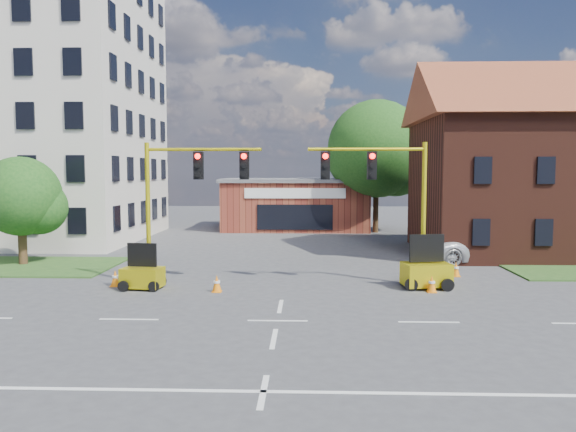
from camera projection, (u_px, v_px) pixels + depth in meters
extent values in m
plane|color=#414143|center=(277.00, 321.00, 18.65)|extent=(120.00, 120.00, 0.00)
cube|color=beige|center=(17.00, 101.00, 40.45)|extent=(18.00, 15.00, 20.00)
cube|color=maroon|center=(296.00, 205.00, 48.37)|extent=(12.00, 8.00, 4.00)
cube|color=slate|center=(296.00, 180.00, 48.20)|extent=(12.40, 8.40, 0.30)
cube|color=white|center=(295.00, 193.00, 44.24)|extent=(8.00, 0.10, 0.80)
cube|color=black|center=(295.00, 217.00, 44.39)|extent=(6.00, 0.10, 2.00)
cylinder|color=#3E2916|center=(376.00, 203.00, 45.13)|extent=(0.44, 0.44, 4.77)
sphere|color=#1A4A16|center=(377.00, 149.00, 44.78)|extent=(7.82, 7.82, 7.82)
sphere|color=#1A4A16|center=(395.00, 163.00, 45.11)|extent=(5.47, 5.47, 5.47)
cylinder|color=#3E2916|center=(23.00, 241.00, 29.49)|extent=(0.44, 0.44, 2.59)
sphere|color=#1A4A16|center=(21.00, 196.00, 29.30)|extent=(4.14, 4.14, 4.14)
sphere|color=#1A4A16|center=(40.00, 207.00, 29.61)|extent=(2.90, 2.90, 2.90)
cube|color=#9A9A95|center=(149.00, 280.00, 24.82)|extent=(0.60, 0.60, 0.30)
cylinder|color=yellow|center=(148.00, 214.00, 24.58)|extent=(0.20, 0.20, 6.20)
cylinder|color=yellow|center=(204.00, 149.00, 24.27)|extent=(5.00, 0.14, 0.14)
cube|color=black|center=(198.00, 166.00, 24.34)|extent=(0.40, 0.32, 1.20)
cube|color=black|center=(244.00, 166.00, 24.27)|extent=(0.40, 0.32, 1.20)
sphere|color=#FF0C07|center=(198.00, 156.00, 24.12)|extent=(0.24, 0.24, 0.24)
cube|color=#9A9A95|center=(422.00, 282.00, 24.41)|extent=(0.60, 0.60, 0.30)
cylinder|color=yellow|center=(424.00, 214.00, 24.17)|extent=(0.20, 0.20, 6.20)
cylinder|color=yellow|center=(366.00, 149.00, 24.03)|extent=(5.00, 0.14, 0.14)
cube|color=black|center=(372.00, 166.00, 24.08)|extent=(0.40, 0.32, 1.20)
cube|color=black|center=(325.00, 166.00, 24.15)|extent=(0.40, 0.32, 1.20)
sphere|color=#FF0C07|center=(372.00, 156.00, 23.87)|extent=(0.24, 0.24, 0.24)
cube|color=yellow|center=(142.00, 277.00, 23.65)|extent=(1.76, 1.30, 0.82)
cube|color=black|center=(142.00, 255.00, 23.58)|extent=(1.27, 0.28, 1.00)
cube|color=yellow|center=(426.00, 274.00, 23.85)|extent=(2.11, 1.58, 0.96)
cube|color=black|center=(427.00, 248.00, 23.76)|extent=(1.50, 0.37, 1.17)
cube|color=orange|center=(115.00, 286.00, 24.22)|extent=(0.38, 0.38, 0.04)
cone|color=orange|center=(115.00, 278.00, 24.19)|extent=(0.40, 0.40, 0.70)
cylinder|color=white|center=(115.00, 277.00, 24.19)|extent=(0.27, 0.27, 0.09)
cube|color=orange|center=(217.00, 291.00, 23.08)|extent=(0.38, 0.38, 0.04)
cone|color=orange|center=(217.00, 284.00, 23.05)|extent=(0.40, 0.40, 0.70)
cylinder|color=white|center=(217.00, 282.00, 23.05)|extent=(0.27, 0.27, 0.09)
cube|color=orange|center=(432.00, 292.00, 23.02)|extent=(0.38, 0.38, 0.04)
cone|color=orange|center=(432.00, 284.00, 22.99)|extent=(0.40, 0.40, 0.70)
cylinder|color=white|center=(432.00, 282.00, 22.98)|extent=(0.27, 0.27, 0.09)
cube|color=orange|center=(456.00, 276.00, 26.47)|extent=(0.38, 0.38, 0.04)
cone|color=orange|center=(456.00, 269.00, 26.44)|extent=(0.40, 0.40, 0.70)
cylinder|color=white|center=(456.00, 268.00, 26.44)|extent=(0.27, 0.27, 0.09)
imported|color=silver|center=(477.00, 246.00, 30.74)|extent=(6.50, 4.09, 1.67)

